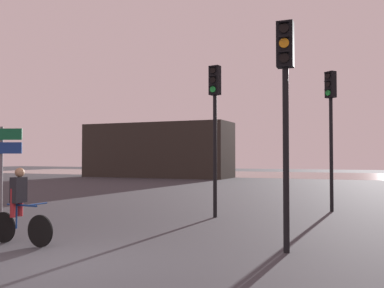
{
  "coord_description": "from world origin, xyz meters",
  "views": [
    {
      "loc": [
        5.0,
        -5.71,
        1.85
      ],
      "look_at": [
        0.5,
        5.0,
        2.2
      ],
      "focal_mm": 40.0,
      "sensor_mm": 36.0,
      "label": 1
    }
  ],
  "objects_px": {
    "distant_building": "(157,150)",
    "cyclist": "(20,206)",
    "traffic_light_center": "(215,112)",
    "traffic_light_far_right": "(331,114)",
    "traffic_light_near_right": "(285,92)",
    "direction_sign_post": "(1,159)"
  },
  "relations": [
    {
      "from": "traffic_light_center",
      "to": "traffic_light_near_right",
      "type": "bearing_deg",
      "value": 134.33
    },
    {
      "from": "traffic_light_far_right",
      "to": "direction_sign_post",
      "type": "distance_m",
      "value": 10.36
    },
    {
      "from": "distant_building",
      "to": "traffic_light_far_right",
      "type": "distance_m",
      "value": 25.83
    },
    {
      "from": "distant_building",
      "to": "cyclist",
      "type": "bearing_deg",
      "value": -68.04
    },
    {
      "from": "distant_building",
      "to": "cyclist",
      "type": "height_order",
      "value": "distant_building"
    },
    {
      "from": "traffic_light_near_right",
      "to": "traffic_light_center",
      "type": "bearing_deg",
      "value": -55.72
    },
    {
      "from": "traffic_light_center",
      "to": "direction_sign_post",
      "type": "xyz_separation_m",
      "value": [
        -4.03,
        -4.46,
        -1.43
      ]
    },
    {
      "from": "distant_building",
      "to": "traffic_light_center",
      "type": "distance_m",
      "value": 26.26
    },
    {
      "from": "distant_building",
      "to": "traffic_light_far_right",
      "type": "relative_size",
      "value": 2.87
    },
    {
      "from": "traffic_light_far_right",
      "to": "cyclist",
      "type": "bearing_deg",
      "value": 91.9
    },
    {
      "from": "distant_building",
      "to": "direction_sign_post",
      "type": "bearing_deg",
      "value": -70.27
    },
    {
      "from": "traffic_light_near_right",
      "to": "direction_sign_post",
      "type": "relative_size",
      "value": 1.73
    },
    {
      "from": "distant_building",
      "to": "cyclist",
      "type": "distance_m",
      "value": 30.06
    },
    {
      "from": "traffic_light_far_right",
      "to": "direction_sign_post",
      "type": "height_order",
      "value": "traffic_light_far_right"
    },
    {
      "from": "distant_building",
      "to": "traffic_light_near_right",
      "type": "xyz_separation_m",
      "value": [
        16.56,
        -26.43,
        0.67
      ]
    },
    {
      "from": "cyclist",
      "to": "traffic_light_far_right",
      "type": "bearing_deg",
      "value": 148.8
    },
    {
      "from": "traffic_light_near_right",
      "to": "cyclist",
      "type": "xyz_separation_m",
      "value": [
        -5.34,
        -1.42,
        -2.3
      ]
    },
    {
      "from": "traffic_light_center",
      "to": "traffic_light_far_right",
      "type": "distance_m",
      "value": 4.26
    },
    {
      "from": "distant_building",
      "to": "direction_sign_post",
      "type": "height_order",
      "value": "distant_building"
    },
    {
      "from": "distant_building",
      "to": "traffic_light_center",
      "type": "xyz_separation_m",
      "value": [
        13.66,
        -22.41,
        0.78
      ]
    },
    {
      "from": "traffic_light_near_right",
      "to": "cyclist",
      "type": "relative_size",
      "value": 2.63
    },
    {
      "from": "direction_sign_post",
      "to": "cyclist",
      "type": "distance_m",
      "value": 2.1
    }
  ]
}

